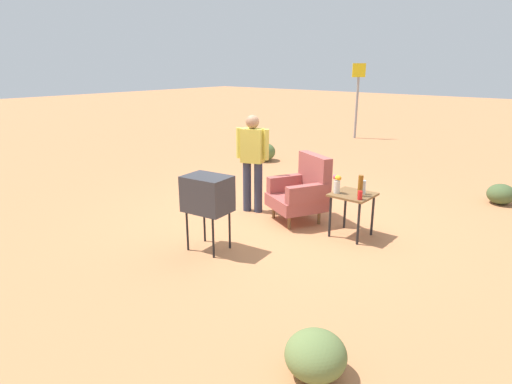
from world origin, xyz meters
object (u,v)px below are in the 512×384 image
object	(u,v)px
person_standing	(252,158)
soda_can_red	(360,195)
bottle_short_clear	(364,187)
bottle_tall_amber	(360,186)
armchair	(302,190)
road_sign	(357,97)
flower_vase	(337,183)
side_table	(352,200)
tv_on_stand	(208,194)

from	to	relation	value
person_standing	soda_can_red	bearing A→B (deg)	-3.26
bottle_short_clear	bottle_tall_amber	xyz separation A→B (m)	(0.01, -0.12, 0.05)
bottle_tall_amber	soda_can_red	bearing A→B (deg)	-62.85
armchair	road_sign	distance (m)	8.45
armchair	flower_vase	size ratio (longest dim) A/B	4.00
bottle_short_clear	soda_can_red	world-z (taller)	bottle_short_clear
bottle_tall_amber	flower_vase	distance (m)	0.33
person_standing	flower_vase	bearing A→B (deg)	-1.54
soda_can_red	flower_vase	distance (m)	0.42
road_sign	flower_vase	distance (m)	8.90
side_table	person_standing	bearing A→B (deg)	-177.66
tv_on_stand	flower_vase	distance (m)	1.87
side_table	road_sign	world-z (taller)	road_sign
bottle_short_clear	tv_on_stand	bearing A→B (deg)	-128.49
person_standing	soda_can_red	distance (m)	2.04
side_table	soda_can_red	xyz separation A→B (m)	(0.20, -0.19, 0.16)
person_standing	tv_on_stand	bearing A→B (deg)	-70.61
road_sign	soda_can_red	size ratio (longest dim) A/B	20.00
armchair	side_table	distance (m)	0.94
armchair	soda_can_red	bearing A→B (deg)	-14.06
road_sign	bottle_short_clear	size ratio (longest dim) A/B	12.20
armchair	soda_can_red	xyz separation A→B (m)	(1.13, -0.28, 0.21)
tv_on_stand	flower_vase	world-z (taller)	tv_on_stand
road_sign	soda_can_red	world-z (taller)	road_sign
side_table	tv_on_stand	bearing A→B (deg)	-127.24
bottle_tall_amber	road_sign	bearing A→B (deg)	117.43
bottle_tall_amber	flower_vase	world-z (taller)	bottle_tall_amber
bottle_tall_amber	flower_vase	bearing A→B (deg)	-166.71
side_table	flower_vase	world-z (taller)	flower_vase
road_sign	flower_vase	xyz separation A→B (m)	(3.80, -8.03, -0.59)
bottle_short_clear	bottle_tall_amber	bearing A→B (deg)	-87.47
bottle_short_clear	road_sign	bearing A→B (deg)	117.76
armchair	bottle_tall_amber	distance (m)	1.10
person_standing	road_sign	xyz separation A→B (m)	(-2.18, 7.99, 0.44)
soda_can_red	flower_vase	xyz separation A→B (m)	(-0.40, 0.07, 0.09)
road_sign	soda_can_red	xyz separation A→B (m)	(4.20, -8.10, -0.67)
side_table	person_standing	world-z (taller)	person_standing
flower_vase	bottle_tall_amber	bearing A→B (deg)	13.29
armchair	flower_vase	xyz separation A→B (m)	(0.73, -0.21, 0.30)
person_standing	soda_can_red	size ratio (longest dim) A/B	13.44
side_table	soda_can_red	size ratio (longest dim) A/B	5.30
soda_can_red	flower_vase	bearing A→B (deg)	169.88
side_table	tv_on_stand	size ratio (longest dim) A/B	0.63
tv_on_stand	road_sign	size ratio (longest dim) A/B	0.42
side_table	person_standing	xyz separation A→B (m)	(-1.82, -0.07, 0.39)
road_sign	bottle_short_clear	bearing A→B (deg)	-62.24
road_sign	bottle_tall_amber	xyz separation A→B (m)	(4.13, -7.95, -0.58)
tv_on_stand	bottle_tall_amber	size ratio (longest dim) A/B	3.43
armchair	tv_on_stand	bearing A→B (deg)	-100.72
side_table	bottle_tall_amber	world-z (taller)	bottle_tall_amber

